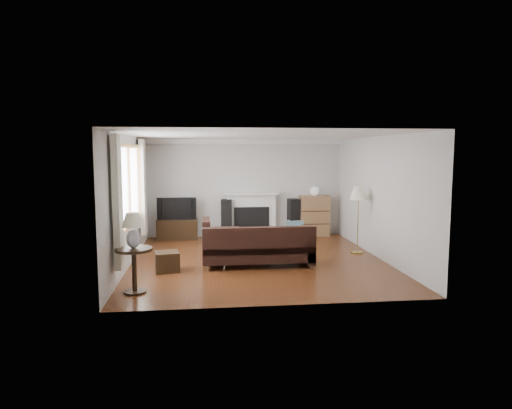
{
  "coord_description": "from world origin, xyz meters",
  "views": [
    {
      "loc": [
        -1.08,
        -8.95,
        2.17
      ],
      "look_at": [
        0.0,
        0.3,
        1.1
      ],
      "focal_mm": 32.0,
      "sensor_mm": 36.0,
      "label": 1
    }
  ],
  "objects": [
    {
      "name": "fireplace",
      "position": [
        0.15,
        2.64,
        0.57
      ],
      "size": [
        1.4,
        0.26,
        1.15
      ],
      "primitive_type": "cube",
      "color": "white",
      "rests_on": "room"
    },
    {
      "name": "curtain_far",
      "position": [
        -2.4,
        1.32,
        1.4
      ],
      "size": [
        0.1,
        0.35,
        2.1
      ],
      "primitive_type": "cube",
      "color": "beige",
      "rests_on": "room"
    },
    {
      "name": "side_table",
      "position": [
        -2.15,
        -1.9,
        0.35
      ],
      "size": [
        0.56,
        0.56,
        0.71
      ],
      "primitive_type": "cube",
      "color": "black",
      "rests_on": "ground"
    },
    {
      "name": "curtain_near",
      "position": [
        -2.4,
        -1.72,
        1.4
      ],
      "size": [
        0.1,
        0.35,
        2.1
      ],
      "primitive_type": "cube",
      "color": "beige",
      "rests_on": "room"
    },
    {
      "name": "sectional_sofa",
      "position": [
        -0.05,
        -0.38,
        0.37
      ],
      "size": [
        2.29,
        1.68,
        0.74
      ],
      "primitive_type": "cube",
      "color": "black",
      "rests_on": "ground"
    },
    {
      "name": "footstool",
      "position": [
        -1.75,
        -0.64,
        0.18
      ],
      "size": [
        0.49,
        0.49,
        0.36
      ],
      "primitive_type": "cube",
      "rotation": [
        0.0,
        0.0,
        0.17
      ],
      "color": "black",
      "rests_on": "ground"
    },
    {
      "name": "room",
      "position": [
        0.0,
        0.0,
        1.25
      ],
      "size": [
        5.1,
        5.6,
        2.54
      ],
      "color": "#532912",
      "rests_on": "ground"
    },
    {
      "name": "floor_lamp",
      "position": [
        2.22,
        0.41,
        0.72
      ],
      "size": [
        0.47,
        0.47,
        1.43
      ],
      "primitive_type": "cube",
      "rotation": [
        0.0,
        0.0,
        -0.31
      ],
      "color": "#A38238",
      "rests_on": "ground"
    },
    {
      "name": "tv_stand",
      "position": [
        -1.73,
        2.49,
        0.25
      ],
      "size": [
        1.01,
        0.45,
        0.5
      ],
      "primitive_type": "cube",
      "color": "black",
      "rests_on": "ground"
    },
    {
      "name": "coffee_table",
      "position": [
        -0.12,
        0.87,
        0.22
      ],
      "size": [
        1.19,
        0.75,
        0.44
      ],
      "primitive_type": "cube",
      "rotation": [
        0.0,
        0.0,
        -0.13
      ],
      "color": "#977848",
      "rests_on": "ground"
    },
    {
      "name": "table_lamp",
      "position": [
        -2.15,
        -1.9,
        0.98
      ],
      "size": [
        0.33,
        0.33,
        0.54
      ],
      "primitive_type": "cube",
      "color": "silver",
      "rests_on": "side_table"
    },
    {
      "name": "television",
      "position": [
        -1.73,
        2.49,
        0.78
      ],
      "size": [
        0.97,
        0.13,
        0.56
      ],
      "primitive_type": "imported",
      "color": "black",
      "rests_on": "tv_stand"
    },
    {
      "name": "bookshelf",
      "position": [
        1.78,
        2.53,
        0.52
      ],
      "size": [
        0.76,
        0.36,
        1.05
      ],
      "primitive_type": "cube",
      "color": "olive",
      "rests_on": "ground"
    },
    {
      "name": "speaker_right",
      "position": [
        1.24,
        2.54,
        0.49
      ],
      "size": [
        0.3,
        0.35,
        0.97
      ],
      "primitive_type": "cube",
      "rotation": [
        0.0,
        0.0,
        0.1
      ],
      "color": "black",
      "rests_on": "ground"
    },
    {
      "name": "speaker_left",
      "position": [
        -0.49,
        2.54,
        0.49
      ],
      "size": [
        0.3,
        0.35,
        0.98
      ],
      "primitive_type": "cube",
      "rotation": [
        0.0,
        0.0,
        -0.1
      ],
      "color": "black",
      "rests_on": "ground"
    },
    {
      "name": "window",
      "position": [
        -2.45,
        -0.2,
        1.55
      ],
      "size": [
        0.12,
        2.74,
        1.54
      ],
      "primitive_type": "cube",
      "color": "brown",
      "rests_on": "room"
    },
    {
      "name": "globe_lamp",
      "position": [
        1.78,
        2.53,
        1.17
      ],
      "size": [
        0.24,
        0.24,
        0.24
      ],
      "primitive_type": "sphere",
      "color": "white",
      "rests_on": "bookshelf"
    }
  ]
}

